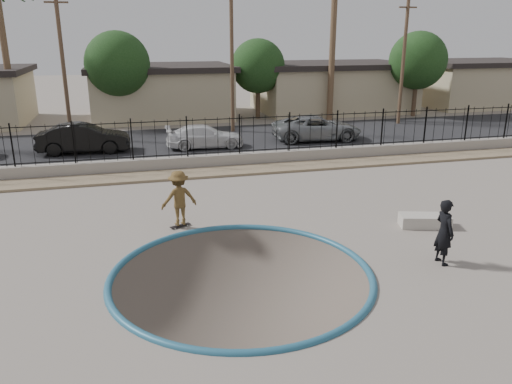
{
  "coord_description": "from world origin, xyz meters",
  "views": [
    {
      "loc": [
        -2.61,
        -12.63,
        6.09
      ],
      "look_at": [
        1.17,
        2.0,
        1.3
      ],
      "focal_mm": 35.0,
      "sensor_mm": 36.0,
      "label": 1
    }
  ],
  "objects_px": {
    "skater": "(179,201)",
    "concrete_ledge": "(425,221)",
    "skateboard": "(180,226)",
    "videographer": "(444,232)",
    "car_b": "(84,138)",
    "car_d": "(317,128)",
    "car_c": "(205,136)"
  },
  "relations": [
    {
      "from": "car_c",
      "to": "car_b",
      "type": "bearing_deg",
      "value": 87.81
    },
    {
      "from": "skateboard",
      "to": "videographer",
      "type": "relative_size",
      "value": 0.39
    },
    {
      "from": "skater",
      "to": "skateboard",
      "type": "xyz_separation_m",
      "value": [
        -0.0,
        0.0,
        -0.86
      ]
    },
    {
      "from": "skater",
      "to": "car_b",
      "type": "xyz_separation_m",
      "value": [
        -3.76,
        12.09,
        -0.09
      ]
    },
    {
      "from": "car_b",
      "to": "car_d",
      "type": "height_order",
      "value": "car_b"
    },
    {
      "from": "skater",
      "to": "car_d",
      "type": "bearing_deg",
      "value": -138.07
    },
    {
      "from": "videographer",
      "to": "car_d",
      "type": "xyz_separation_m",
      "value": [
        2.72,
        16.66,
        -0.16
      ]
    },
    {
      "from": "skateboard",
      "to": "videographer",
      "type": "distance_m",
      "value": 8.17
    },
    {
      "from": "skater",
      "to": "car_d",
      "type": "height_order",
      "value": "skater"
    },
    {
      "from": "skater",
      "to": "car_d",
      "type": "xyz_separation_m",
      "value": [
        9.46,
        12.13,
        -0.14
      ]
    },
    {
      "from": "skater",
      "to": "videographer",
      "type": "xyz_separation_m",
      "value": [
        6.74,
        -4.54,
        0.02
      ]
    },
    {
      "from": "concrete_ledge",
      "to": "car_b",
      "type": "bearing_deg",
      "value": 129.55
    },
    {
      "from": "concrete_ledge",
      "to": "skater",
      "type": "bearing_deg",
      "value": 165.91
    },
    {
      "from": "car_c",
      "to": "car_d",
      "type": "bearing_deg",
      "value": -85.29
    },
    {
      "from": "skateboard",
      "to": "concrete_ledge",
      "type": "relative_size",
      "value": 0.45
    },
    {
      "from": "videographer",
      "to": "skateboard",
      "type": "bearing_deg",
      "value": 53.93
    },
    {
      "from": "car_b",
      "to": "car_d",
      "type": "bearing_deg",
      "value": -87.5
    },
    {
      "from": "concrete_ledge",
      "to": "car_c",
      "type": "xyz_separation_m",
      "value": [
        -5.18,
        13.68,
        0.46
      ]
    },
    {
      "from": "skateboard",
      "to": "car_b",
      "type": "xyz_separation_m",
      "value": [
        -3.76,
        12.09,
        0.77
      ]
    },
    {
      "from": "skater",
      "to": "concrete_ledge",
      "type": "relative_size",
      "value": 1.14
    },
    {
      "from": "skateboard",
      "to": "car_c",
      "type": "distance_m",
      "value": 12.02
    },
    {
      "from": "videographer",
      "to": "car_c",
      "type": "relative_size",
      "value": 0.43
    },
    {
      "from": "concrete_ledge",
      "to": "car_b",
      "type": "relative_size",
      "value": 0.34
    },
    {
      "from": "videographer",
      "to": "car_d",
      "type": "height_order",
      "value": "videographer"
    },
    {
      "from": "car_c",
      "to": "skateboard",
      "type": "bearing_deg",
      "value": 168.35
    },
    {
      "from": "skater",
      "to": "car_c",
      "type": "bearing_deg",
      "value": -112.94
    },
    {
      "from": "concrete_ledge",
      "to": "car_d",
      "type": "distance_m",
      "value": 14.2
    },
    {
      "from": "car_c",
      "to": "car_d",
      "type": "height_order",
      "value": "car_d"
    },
    {
      "from": "skateboard",
      "to": "car_d",
      "type": "relative_size",
      "value": 0.14
    },
    {
      "from": "car_b",
      "to": "car_c",
      "type": "xyz_separation_m",
      "value": [
        6.43,
        -0.38,
        -0.16
      ]
    },
    {
      "from": "car_d",
      "to": "car_c",
      "type": "bearing_deg",
      "value": 97.51
    },
    {
      "from": "concrete_ledge",
      "to": "car_c",
      "type": "height_order",
      "value": "car_c"
    }
  ]
}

